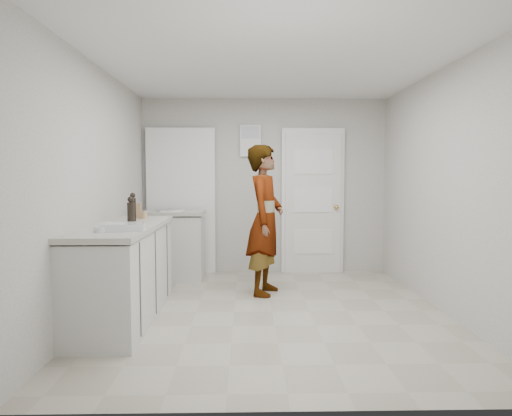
{
  "coord_description": "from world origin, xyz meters",
  "views": [
    {
      "loc": [
        -0.26,
        -4.6,
        1.39
      ],
      "look_at": [
        -0.15,
        0.4,
        1.04
      ],
      "focal_mm": 32.0,
      "sensor_mm": 36.0,
      "label": 1
    }
  ],
  "objects_px": {
    "cake_mix_box": "(137,211)",
    "oil_cruet_a": "(131,211)",
    "oil_cruet_b": "(133,208)",
    "baking_dish": "(124,227)",
    "egg_bowl": "(100,229)",
    "person": "(265,220)",
    "spice_jar": "(145,215)"
  },
  "relations": [
    {
      "from": "cake_mix_box",
      "to": "oil_cruet_a",
      "type": "bearing_deg",
      "value": -77.32
    },
    {
      "from": "cake_mix_box",
      "to": "oil_cruet_b",
      "type": "relative_size",
      "value": 0.57
    },
    {
      "from": "oil_cruet_a",
      "to": "baking_dish",
      "type": "relative_size",
      "value": 0.7
    },
    {
      "from": "cake_mix_box",
      "to": "baking_dish",
      "type": "xyz_separation_m",
      "value": [
        0.16,
        -1.12,
        -0.06
      ]
    },
    {
      "from": "oil_cruet_a",
      "to": "baking_dish",
      "type": "bearing_deg",
      "value": -82.16
    },
    {
      "from": "oil_cruet_b",
      "to": "egg_bowl",
      "type": "height_order",
      "value": "oil_cruet_b"
    },
    {
      "from": "person",
      "to": "cake_mix_box",
      "type": "xyz_separation_m",
      "value": [
        -1.44,
        -0.27,
        0.13
      ]
    },
    {
      "from": "baking_dish",
      "to": "oil_cruet_a",
      "type": "bearing_deg",
      "value": 97.84
    },
    {
      "from": "oil_cruet_b",
      "to": "egg_bowl",
      "type": "xyz_separation_m",
      "value": [
        -0.05,
        -0.91,
        -0.12
      ]
    },
    {
      "from": "person",
      "to": "oil_cruet_b",
      "type": "relative_size",
      "value": 5.9
    },
    {
      "from": "spice_jar",
      "to": "oil_cruet_b",
      "type": "xyz_separation_m",
      "value": [
        -0.06,
        -0.28,
        0.1
      ]
    },
    {
      "from": "cake_mix_box",
      "to": "oil_cruet_b",
      "type": "height_order",
      "value": "oil_cruet_b"
    },
    {
      "from": "person",
      "to": "baking_dish",
      "type": "relative_size",
      "value": 4.57
    },
    {
      "from": "oil_cruet_a",
      "to": "egg_bowl",
      "type": "xyz_separation_m",
      "value": [
        -0.09,
        -0.65,
        -0.11
      ]
    },
    {
      "from": "oil_cruet_a",
      "to": "baking_dish",
      "type": "distance_m",
      "value": 0.55
    },
    {
      "from": "cake_mix_box",
      "to": "baking_dish",
      "type": "height_order",
      "value": "cake_mix_box"
    },
    {
      "from": "oil_cruet_b",
      "to": "person",
      "type": "bearing_deg",
      "value": 22.94
    },
    {
      "from": "cake_mix_box",
      "to": "oil_cruet_b",
      "type": "distance_m",
      "value": 0.33
    },
    {
      "from": "oil_cruet_a",
      "to": "oil_cruet_b",
      "type": "distance_m",
      "value": 0.27
    },
    {
      "from": "baking_dish",
      "to": "oil_cruet_b",
      "type": "bearing_deg",
      "value": 98.34
    },
    {
      "from": "spice_jar",
      "to": "egg_bowl",
      "type": "xyz_separation_m",
      "value": [
        -0.11,
        -1.19,
        -0.02
      ]
    },
    {
      "from": "cake_mix_box",
      "to": "baking_dish",
      "type": "bearing_deg",
      "value": -77.39
    },
    {
      "from": "oil_cruet_b",
      "to": "oil_cruet_a",
      "type": "bearing_deg",
      "value": -80.66
    },
    {
      "from": "spice_jar",
      "to": "cake_mix_box",
      "type": "bearing_deg",
      "value": 157.31
    },
    {
      "from": "cake_mix_box",
      "to": "spice_jar",
      "type": "relative_size",
      "value": 2.04
    },
    {
      "from": "person",
      "to": "egg_bowl",
      "type": "distance_m",
      "value": 2.09
    },
    {
      "from": "cake_mix_box",
      "to": "oil_cruet_a",
      "type": "relative_size",
      "value": 0.63
    },
    {
      "from": "baking_dish",
      "to": "egg_bowl",
      "type": "height_order",
      "value": "baking_dish"
    },
    {
      "from": "person",
      "to": "oil_cruet_a",
      "type": "bearing_deg",
      "value": 138.04
    },
    {
      "from": "spice_jar",
      "to": "baking_dish",
      "type": "height_order",
      "value": "spice_jar"
    },
    {
      "from": "person",
      "to": "cake_mix_box",
      "type": "height_order",
      "value": "person"
    },
    {
      "from": "person",
      "to": "spice_jar",
      "type": "bearing_deg",
      "value": 118.85
    }
  ]
}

